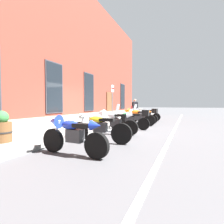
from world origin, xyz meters
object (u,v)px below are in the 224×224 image
(motorcycle_blue_sport, at_px, (71,133))
(barrel_planter, at_px, (2,128))
(motorcycle_silver_touring, at_px, (145,115))
(motorcycle_grey_naked, at_px, (147,115))
(motorcycle_green_touring, at_px, (131,119))
(parking_sign, at_px, (112,98))
(motorcycle_white_sport, at_px, (113,121))
(pedestrian_blue_top, at_px, (134,107))
(motorcycle_yellow_naked, at_px, (99,128))
(pedestrian_dark_jacket, at_px, (135,107))
(motorcycle_orange_sport, at_px, (136,116))

(motorcycle_blue_sport, bearing_deg, barrel_planter, 93.19)
(motorcycle_silver_touring, xyz_separation_m, motorcycle_grey_naked, (1.86, 0.22, -0.05))
(motorcycle_green_touring, xyz_separation_m, parking_sign, (2.00, 1.89, 1.17))
(motorcycle_white_sport, distance_m, motorcycle_silver_touring, 5.00)
(pedestrian_blue_top, bearing_deg, motorcycle_green_touring, -165.13)
(motorcycle_white_sport, bearing_deg, barrel_planter, 147.53)
(motorcycle_yellow_naked, distance_m, motorcycle_white_sport, 1.74)
(motorcycle_blue_sport, bearing_deg, motorcycle_grey_naked, 1.04)
(motorcycle_yellow_naked, height_order, pedestrian_dark_jacket, pedestrian_dark_jacket)
(motorcycle_orange_sport, bearing_deg, parking_sign, 79.33)
(motorcycle_yellow_naked, relative_size, motorcycle_orange_sport, 1.06)
(motorcycle_green_touring, bearing_deg, parking_sign, 43.28)
(motorcycle_green_touring, relative_size, barrel_planter, 2.21)
(motorcycle_yellow_naked, height_order, pedestrian_blue_top, pedestrian_blue_top)
(motorcycle_blue_sport, height_order, motorcycle_yellow_naked, motorcycle_blue_sport)
(motorcycle_white_sport, distance_m, parking_sign, 4.14)
(motorcycle_yellow_naked, bearing_deg, pedestrian_dark_jacket, 9.27)
(motorcycle_white_sport, relative_size, motorcycle_green_touring, 0.99)
(motorcycle_yellow_naked, height_order, motorcycle_green_touring, motorcycle_green_touring)
(motorcycle_blue_sport, xyz_separation_m, motorcycle_yellow_naked, (1.54, 0.02, -0.07))
(motorcycle_white_sport, xyz_separation_m, pedestrian_blue_top, (9.68, 1.81, 0.46))
(motorcycle_orange_sport, distance_m, motorcycle_grey_naked, 3.51)
(motorcycle_green_touring, xyz_separation_m, motorcycle_orange_sport, (1.69, 0.21, 0.04))
(motorcycle_white_sport, xyz_separation_m, motorcycle_orange_sport, (3.35, -0.11, 0.00))
(motorcycle_yellow_naked, relative_size, motorcycle_silver_touring, 1.10)
(pedestrian_dark_jacket, bearing_deg, motorcycle_green_touring, -165.70)
(motorcycle_grey_naked, relative_size, pedestrian_dark_jacket, 1.23)
(pedestrian_blue_top, height_order, parking_sign, parking_sign)
(motorcycle_silver_touring, distance_m, barrel_planter, 8.73)
(motorcycle_yellow_naked, distance_m, motorcycle_silver_touring, 6.72)
(motorcycle_orange_sport, bearing_deg, motorcycle_yellow_naked, -178.85)
(motorcycle_yellow_naked, relative_size, pedestrian_blue_top, 1.40)
(motorcycle_silver_touring, bearing_deg, motorcycle_green_touring, -179.03)
(motorcycle_yellow_naked, bearing_deg, motorcycle_silver_touring, -0.45)
(parking_sign, distance_m, barrel_planter, 7.18)
(motorcycle_white_sport, xyz_separation_m, barrel_planter, (-3.39, 2.16, -0.01))
(motorcycle_green_touring, relative_size, motorcycle_grey_naked, 1.04)
(motorcycle_orange_sport, bearing_deg, motorcycle_blue_sport, -178.96)
(pedestrian_blue_top, bearing_deg, parking_sign, -177.69)
(parking_sign, bearing_deg, motorcycle_green_touring, -136.72)
(motorcycle_grey_naked, bearing_deg, motorcycle_silver_touring, -173.32)
(motorcycle_green_touring, distance_m, parking_sign, 2.99)
(pedestrian_dark_jacket, height_order, parking_sign, parking_sign)
(motorcycle_grey_naked, relative_size, barrel_planter, 2.11)
(motorcycle_green_touring, xyz_separation_m, pedestrian_blue_top, (8.02, 2.13, 0.49))
(motorcycle_white_sport, distance_m, barrel_planter, 4.02)
(motorcycle_blue_sport, height_order, pedestrian_blue_top, pedestrian_blue_top)
(motorcycle_yellow_naked, distance_m, pedestrian_blue_top, 11.59)
(motorcycle_orange_sport, xyz_separation_m, parking_sign, (0.32, 1.67, 1.13))
(pedestrian_dark_jacket, xyz_separation_m, barrel_planter, (-12.28, 0.64, -0.49))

